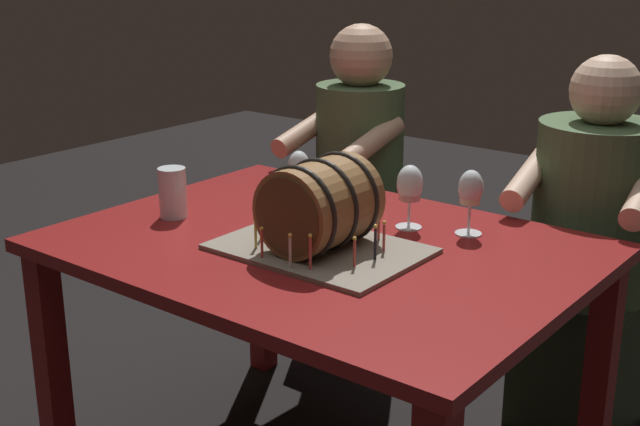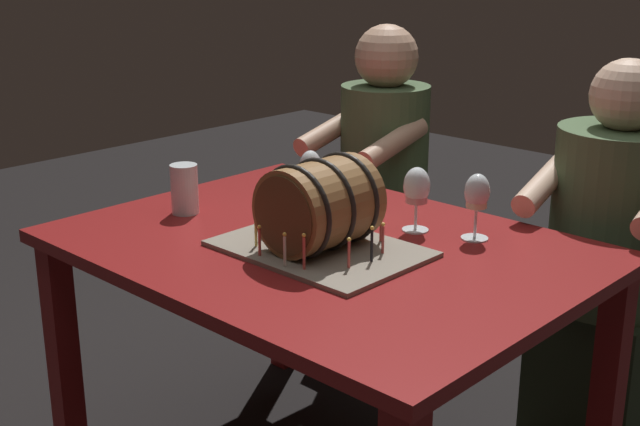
% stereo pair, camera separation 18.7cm
% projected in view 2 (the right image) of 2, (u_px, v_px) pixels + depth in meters
% --- Properties ---
extents(dining_table, '(1.33, 0.99, 0.73)m').
position_uv_depth(dining_table, '(324.00, 278.00, 2.23)').
color(dining_table, maroon).
rests_on(dining_table, ground).
extents(barrel_cake, '(0.50, 0.36, 0.24)m').
position_uv_depth(barrel_cake, '(320.00, 210.00, 2.11)').
color(barrel_cake, gray).
rests_on(barrel_cake, dining_table).
extents(wine_glass_white, '(0.07, 0.07, 0.18)m').
position_uv_depth(wine_glass_white, '(477.00, 195.00, 2.19)').
color(wine_glass_white, white).
rests_on(wine_glass_white, dining_table).
extents(wine_glass_rose, '(0.07, 0.07, 0.18)m').
position_uv_depth(wine_glass_rose, '(417.00, 189.00, 2.25)').
color(wine_glass_rose, white).
rests_on(wine_glass_rose, dining_table).
extents(wine_glass_empty, '(0.07, 0.07, 0.17)m').
position_uv_depth(wine_glass_empty, '(310.00, 169.00, 2.44)').
color(wine_glass_empty, white).
rests_on(wine_glass_empty, dining_table).
extents(beer_pint, '(0.08, 0.08, 0.14)m').
position_uv_depth(beer_pint, '(185.00, 191.00, 2.42)').
color(beer_pint, white).
rests_on(beer_pint, dining_table).
extents(person_seated_left, '(0.36, 0.45, 1.21)m').
position_uv_depth(person_seated_left, '(382.00, 211.00, 3.07)').
color(person_seated_left, '#2A3A24').
rests_on(person_seated_left, ground).
extents(person_seated_right, '(0.43, 0.51, 1.17)m').
position_uv_depth(person_seated_right, '(607.00, 270.00, 2.50)').
color(person_seated_right, '#2A3A24').
rests_on(person_seated_right, ground).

